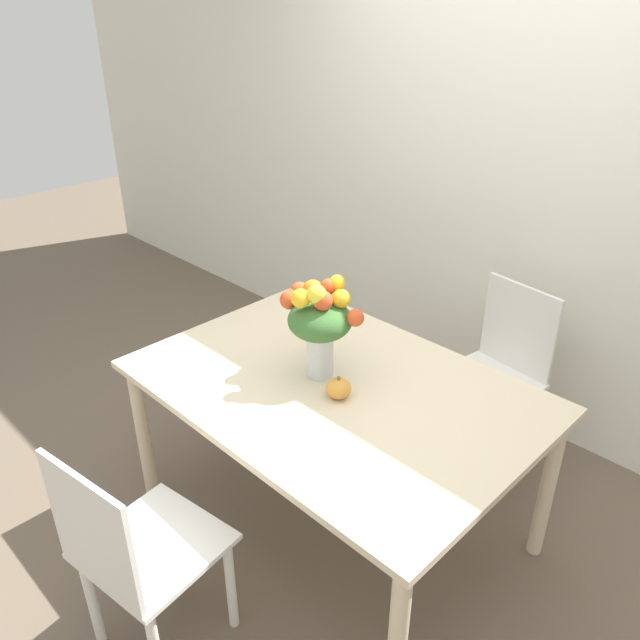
{
  "coord_description": "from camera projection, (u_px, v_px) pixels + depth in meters",
  "views": [
    {
      "loc": [
        1.4,
        -1.49,
        2.1
      ],
      "look_at": [
        -0.09,
        0.01,
        0.98
      ],
      "focal_mm": 35.0,
      "sensor_mm": 36.0,
      "label": 1
    }
  ],
  "objects": [
    {
      "name": "ground_plane",
      "position": [
        333.0,
        520.0,
        2.79
      ],
      "size": [
        12.0,
        12.0,
        0.0
      ],
      "primitive_type": "plane",
      "color": "brown"
    },
    {
      "name": "wall_back",
      "position": [
        524.0,
        168.0,
        2.98
      ],
      "size": [
        8.0,
        0.06,
        2.7
      ],
      "color": "silver",
      "rests_on": "ground_plane"
    },
    {
      "name": "dining_table",
      "position": [
        335.0,
        400.0,
        2.48
      ],
      "size": [
        1.56,
        1.08,
        0.73
      ],
      "color": "beige",
      "rests_on": "ground_plane"
    },
    {
      "name": "flower_vase",
      "position": [
        319.0,
        320.0,
        2.4
      ],
      "size": [
        0.34,
        0.25,
        0.41
      ],
      "color": "silver",
      "rests_on": "dining_table"
    },
    {
      "name": "pumpkin",
      "position": [
        339.0,
        388.0,
        2.35
      ],
      "size": [
        0.1,
        0.1,
        0.09
      ],
      "color": "gold",
      "rests_on": "dining_table"
    },
    {
      "name": "dining_chair_near_window",
      "position": [
        496.0,
        374.0,
        3.0
      ],
      "size": [
        0.47,
        0.47,
        0.9
      ],
      "rotation": [
        0.0,
        0.0,
        -0.13
      ],
      "color": "white",
      "rests_on": "ground_plane"
    },
    {
      "name": "dining_chair_far_side",
      "position": [
        136.0,
        554.0,
        2.04
      ],
      "size": [
        0.47,
        0.47,
        0.9
      ],
      "rotation": [
        0.0,
        0.0,
        3.28
      ],
      "color": "white",
      "rests_on": "ground_plane"
    }
  ]
}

